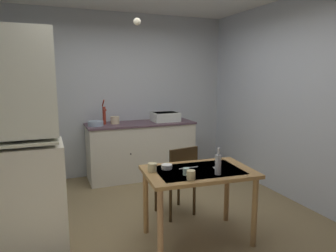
{
  "coord_description": "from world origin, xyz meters",
  "views": [
    {
      "loc": [
        -1.17,
        -3.09,
        1.69
      ],
      "look_at": [
        0.13,
        0.16,
        1.1
      ],
      "focal_mm": 32.64,
      "sensor_mm": 36.0,
      "label": 1
    }
  ],
  "objects_px": {
    "hand_pump": "(104,114)",
    "mug_tall": "(191,175)",
    "sink_basin": "(165,117)",
    "mixing_bowl_counter": "(96,124)",
    "glass_bottle": "(218,164)",
    "chair_far_side": "(178,178)",
    "dining_table": "(198,180)",
    "serving_bowl_wide": "(167,167)",
    "hutch_cabinet": "(17,152)"
  },
  "relations": [
    {
      "from": "chair_far_side",
      "to": "mug_tall",
      "type": "relative_size",
      "value": 9.84
    },
    {
      "from": "hutch_cabinet",
      "to": "glass_bottle",
      "type": "xyz_separation_m",
      "value": [
        1.76,
        -0.63,
        -0.13
      ]
    },
    {
      "from": "hand_pump",
      "to": "serving_bowl_wide",
      "type": "distance_m",
      "value": 2.06
    },
    {
      "from": "hutch_cabinet",
      "to": "serving_bowl_wide",
      "type": "bearing_deg",
      "value": -11.78
    },
    {
      "from": "hutch_cabinet",
      "to": "chair_far_side",
      "type": "distance_m",
      "value": 1.77
    },
    {
      "from": "mug_tall",
      "to": "sink_basin",
      "type": "bearing_deg",
      "value": 74.15
    },
    {
      "from": "hutch_cabinet",
      "to": "mixing_bowl_counter",
      "type": "xyz_separation_m",
      "value": [
        0.96,
        1.64,
        -0.04
      ]
    },
    {
      "from": "serving_bowl_wide",
      "to": "mug_tall",
      "type": "bearing_deg",
      "value": -77.64
    },
    {
      "from": "mixing_bowl_counter",
      "to": "mug_tall",
      "type": "distance_m",
      "value": 2.37
    },
    {
      "from": "hand_pump",
      "to": "sink_basin",
      "type": "bearing_deg",
      "value": -2.55
    },
    {
      "from": "chair_far_side",
      "to": "glass_bottle",
      "type": "relative_size",
      "value": 3.29
    },
    {
      "from": "dining_table",
      "to": "serving_bowl_wide",
      "type": "xyz_separation_m",
      "value": [
        -0.28,
        0.15,
        0.13
      ]
    },
    {
      "from": "mixing_bowl_counter",
      "to": "dining_table",
      "type": "distance_m",
      "value": 2.22
    },
    {
      "from": "chair_far_side",
      "to": "glass_bottle",
      "type": "distance_m",
      "value": 0.87
    },
    {
      "from": "chair_far_side",
      "to": "glass_bottle",
      "type": "height_order",
      "value": "glass_bottle"
    },
    {
      "from": "hand_pump",
      "to": "glass_bottle",
      "type": "xyz_separation_m",
      "value": [
        0.65,
        -2.37,
        -0.23
      ]
    },
    {
      "from": "hand_pump",
      "to": "mug_tall",
      "type": "bearing_deg",
      "value": -81.9
    },
    {
      "from": "dining_table",
      "to": "mug_tall",
      "type": "xyz_separation_m",
      "value": [
        -0.2,
        -0.23,
        0.15
      ]
    },
    {
      "from": "dining_table",
      "to": "glass_bottle",
      "type": "distance_m",
      "value": 0.31
    },
    {
      "from": "glass_bottle",
      "to": "mug_tall",
      "type": "bearing_deg",
      "value": -172.94
    },
    {
      "from": "mixing_bowl_counter",
      "to": "glass_bottle",
      "type": "bearing_deg",
      "value": -70.6
    },
    {
      "from": "hand_pump",
      "to": "mixing_bowl_counter",
      "type": "bearing_deg",
      "value": -148.04
    },
    {
      "from": "dining_table",
      "to": "mug_tall",
      "type": "distance_m",
      "value": 0.34
    },
    {
      "from": "hand_pump",
      "to": "serving_bowl_wide",
      "type": "relative_size",
      "value": 3.45
    },
    {
      "from": "mixing_bowl_counter",
      "to": "chair_far_side",
      "type": "bearing_deg",
      "value": -64.25
    },
    {
      "from": "mixing_bowl_counter",
      "to": "dining_table",
      "type": "bearing_deg",
      "value": -71.57
    },
    {
      "from": "sink_basin",
      "to": "glass_bottle",
      "type": "xyz_separation_m",
      "value": [
        -0.37,
        -2.32,
        -0.14
      ]
    },
    {
      "from": "sink_basin",
      "to": "dining_table",
      "type": "distance_m",
      "value": 2.21
    },
    {
      "from": "hand_pump",
      "to": "chair_far_side",
      "type": "bearing_deg",
      "value": -70.32
    },
    {
      "from": "sink_basin",
      "to": "hand_pump",
      "type": "relative_size",
      "value": 1.13
    },
    {
      "from": "sink_basin",
      "to": "hand_pump",
      "type": "height_order",
      "value": "hand_pump"
    },
    {
      "from": "sink_basin",
      "to": "glass_bottle",
      "type": "distance_m",
      "value": 2.36
    },
    {
      "from": "mixing_bowl_counter",
      "to": "dining_table",
      "type": "height_order",
      "value": "mixing_bowl_counter"
    },
    {
      "from": "hand_pump",
      "to": "glass_bottle",
      "type": "bearing_deg",
      "value": -74.7
    },
    {
      "from": "sink_basin",
      "to": "mug_tall",
      "type": "distance_m",
      "value": 2.46
    },
    {
      "from": "chair_far_side",
      "to": "dining_table",
      "type": "bearing_deg",
      "value": -92.88
    },
    {
      "from": "serving_bowl_wide",
      "to": "mug_tall",
      "type": "distance_m",
      "value": 0.4
    },
    {
      "from": "hand_pump",
      "to": "chair_far_side",
      "type": "distance_m",
      "value": 1.8
    },
    {
      "from": "mixing_bowl_counter",
      "to": "chair_far_side",
      "type": "distance_m",
      "value": 1.73
    },
    {
      "from": "sink_basin",
      "to": "chair_far_side",
      "type": "relative_size",
      "value": 0.51
    },
    {
      "from": "mug_tall",
      "to": "mixing_bowl_counter",
      "type": "bearing_deg",
      "value": 102.09
    },
    {
      "from": "sink_basin",
      "to": "mixing_bowl_counter",
      "type": "bearing_deg",
      "value": -177.55
    },
    {
      "from": "hand_pump",
      "to": "mixing_bowl_counter",
      "type": "relative_size",
      "value": 1.67
    },
    {
      "from": "dining_table",
      "to": "serving_bowl_wide",
      "type": "bearing_deg",
      "value": 151.3
    },
    {
      "from": "sink_basin",
      "to": "glass_bottle",
      "type": "height_order",
      "value": "sink_basin"
    },
    {
      "from": "mixing_bowl_counter",
      "to": "serving_bowl_wide",
      "type": "bearing_deg",
      "value": -77.96
    },
    {
      "from": "sink_basin",
      "to": "mixing_bowl_counter",
      "type": "relative_size",
      "value": 1.89
    },
    {
      "from": "hand_pump",
      "to": "mixing_bowl_counter",
      "type": "distance_m",
      "value": 0.22
    },
    {
      "from": "chair_far_side",
      "to": "sink_basin",
      "type": "bearing_deg",
      "value": 74.03
    },
    {
      "from": "sink_basin",
      "to": "serving_bowl_wide",
      "type": "distance_m",
      "value": 2.13
    }
  ]
}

